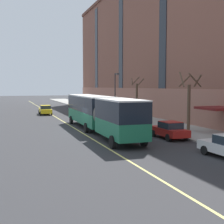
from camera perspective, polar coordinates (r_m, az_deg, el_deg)
The scene contains 11 objects.
ground_plane at distance 32.36m, azimuth -4.05°, elevation -3.65°, with size 260.00×260.00×0.00m, color #303033.
sidewalk at distance 38.72m, azimuth 8.93°, elevation -2.21°, with size 5.88×160.00×0.15m, color #9E9B93.
city_bus at distance 31.87m, azimuth -2.49°, elevation 0.08°, with size 3.09×19.88×3.68m.
parked_car_red_1 at distance 28.60m, azimuth 10.48°, elevation -3.25°, with size 2.05×4.24×1.56m.
parked_car_green_3 at distance 43.72m, azimuth -0.19°, elevation -0.42°, with size 2.14×4.80×1.56m.
taxi_cab at distance 53.17m, azimuth -12.11°, elevation 0.39°, with size 2.06×4.81×1.56m.
street_tree_mid_block at distance 32.90m, azimuth 13.90°, elevation 2.03°, with size 2.16×2.12×6.06m.
street_tree_far_uptown at distance 44.73m, azimuth 4.54°, elevation 2.63°, with size 1.79×1.53×5.90m.
street_lamp at distance 46.67m, azimuth 0.66°, elevation 4.06°, with size 0.36×1.48×6.51m.
fire_hydrant at distance 57.13m, azimuth -3.10°, elevation 0.49°, with size 0.42×0.24×0.72m.
lane_centerline at distance 35.04m, azimuth -6.78°, elevation -3.03°, with size 0.16×140.00×0.01m, color #E0D66B.
Camera 1 is at (-8.24, -30.94, 4.71)m, focal length 50.00 mm.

